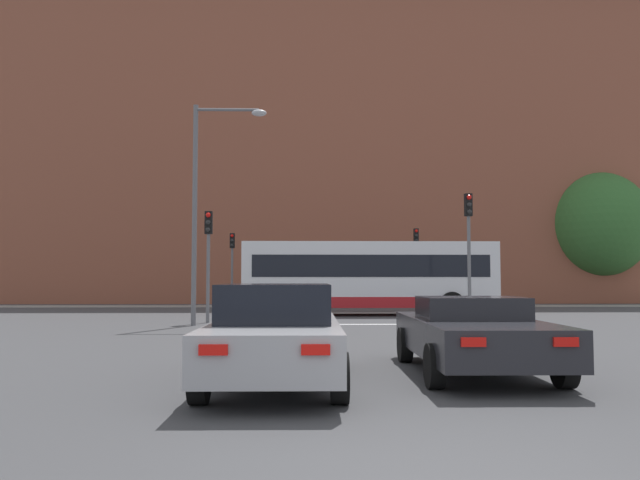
% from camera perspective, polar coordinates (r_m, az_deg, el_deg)
% --- Properties ---
extents(stop_line_strip, '(7.22, 0.30, 0.01)m').
position_cam_1_polar(stop_line_strip, '(21.06, 1.74, -7.71)').
color(stop_line_strip, silver).
rests_on(stop_line_strip, ground_plane).
extents(far_pavement, '(68.03, 2.50, 0.01)m').
position_cam_1_polar(far_pavement, '(34.51, 0.48, -6.06)').
color(far_pavement, gray).
rests_on(far_pavement, ground_plane).
extents(brick_civic_building, '(42.73, 13.82, 26.39)m').
position_cam_1_polar(brick_civic_building, '(44.80, -0.54, 7.88)').
color(brick_civic_building, brown).
rests_on(brick_civic_building, ground_plane).
extents(car_saloon_left, '(1.99, 4.75, 1.47)m').
position_cam_1_polar(car_saloon_left, '(9.31, -4.04, -8.49)').
color(car_saloon_left, '#9E9EA3').
rests_on(car_saloon_left, ground_plane).
extents(car_roadster_right, '(2.10, 4.57, 1.25)m').
position_cam_1_polar(car_roadster_right, '(10.64, 13.83, -8.31)').
color(car_roadster_right, '#232328').
rests_on(car_roadster_right, ground_plane).
extents(bus_crossing_lead, '(10.50, 2.69, 3.04)m').
position_cam_1_polar(bus_crossing_lead, '(26.45, 4.45, -3.31)').
color(bus_crossing_lead, silver).
rests_on(bus_crossing_lead, ground_plane).
extents(traffic_light_far_left, '(0.26, 0.31, 3.95)m').
position_cam_1_polar(traffic_light_far_left, '(33.68, -8.04, -1.55)').
color(traffic_light_far_left, slate).
rests_on(traffic_light_far_left, ground_plane).
extents(traffic_light_near_right, '(0.26, 0.31, 4.53)m').
position_cam_1_polar(traffic_light_near_right, '(22.53, 13.46, 0.35)').
color(traffic_light_near_right, slate).
rests_on(traffic_light_near_right, ground_plane).
extents(traffic_light_near_left, '(0.26, 0.31, 3.89)m').
position_cam_1_polar(traffic_light_near_left, '(22.13, -10.18, -0.64)').
color(traffic_light_near_left, slate).
rests_on(traffic_light_near_left, ground_plane).
extents(traffic_light_far_right, '(0.26, 0.31, 4.24)m').
position_cam_1_polar(traffic_light_far_right, '(34.22, 8.80, -1.27)').
color(traffic_light_far_right, slate).
rests_on(traffic_light_far_right, ground_plane).
extents(street_lamp_junction, '(2.44, 0.36, 7.32)m').
position_cam_1_polar(street_lamp_junction, '(21.04, -10.23, 4.61)').
color(street_lamp_junction, slate).
rests_on(street_lamp_junction, ground_plane).
extents(pedestrian_waiting, '(0.44, 0.31, 1.65)m').
position_cam_1_polar(pedestrian_waiting, '(34.57, 1.96, -4.46)').
color(pedestrian_waiting, black).
rests_on(pedestrian_waiting, ground_plane).
extents(pedestrian_walking_east, '(0.45, 0.34, 1.79)m').
position_cam_1_polar(pedestrian_walking_east, '(34.61, 2.24, -4.30)').
color(pedestrian_walking_east, '#333851').
rests_on(pedestrian_walking_east, ground_plane).
extents(tree_by_building, '(6.23, 6.23, 8.11)m').
position_cam_1_polar(tree_by_building, '(42.34, 24.05, 1.27)').
color(tree_by_building, '#4C3823').
rests_on(tree_by_building, ground_plane).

